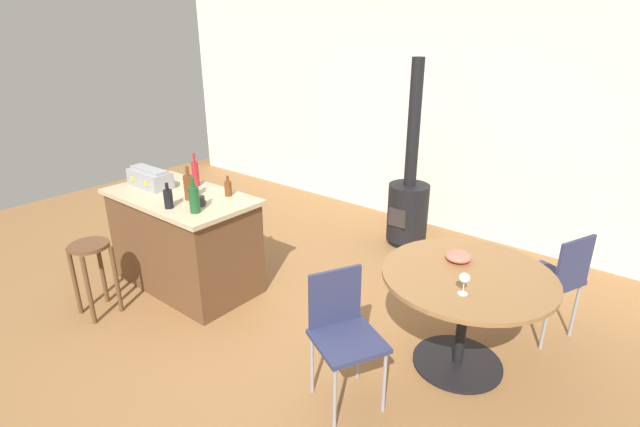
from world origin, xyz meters
The scene contains 18 objects.
ground_plane centered at (0.00, 0.00, 0.00)m, with size 8.80×8.80×0.00m, color olive.
back_wall centered at (0.00, 2.88, 1.35)m, with size 8.00×0.10×2.70m, color silver.
kitchen_island centered at (-0.88, 0.09, 0.45)m, with size 1.39×0.77×0.89m.
wooden_stool centered at (-1.06, -0.69, 0.46)m, with size 0.31×0.31×0.64m.
dining_table centered at (1.57, 0.59, 0.57)m, with size 1.15×1.15×0.74m.
folding_chair_near centered at (1.96, 1.35, 0.53)m, with size 0.52×0.52×0.88m.
folding_chair_far centered at (1.11, -0.17, 0.52)m, with size 0.54×0.54×0.87m.
wood_stove centered at (0.25, 2.17, 0.49)m, with size 0.44×0.45×1.99m.
toolbox centered at (-1.28, 0.06, 0.97)m, with size 0.45×0.22×0.17m.
bottle_0 centered at (-0.42, -0.09, 1.00)m, with size 0.08×0.08×0.29m.
bottle_1 centered at (-0.97, 0.34, 1.01)m, with size 0.06×0.06×0.31m.
bottle_2 centered at (-0.67, -0.16, 0.97)m, with size 0.07×0.07×0.21m.
bottle_3 centered at (-0.71, 0.07, 1.00)m, with size 0.08×0.08×0.29m.
bottle_4 centered at (-0.52, 0.34, 0.96)m, with size 0.06×0.06×0.18m.
cup_0 centered at (-0.50, 0.03, 0.93)m, with size 0.11×0.07×0.08m.
cup_1 centered at (-0.98, 0.22, 0.93)m, with size 0.11×0.07×0.08m.
wine_glass centered at (1.65, 0.33, 0.84)m, with size 0.07×0.07×0.14m.
serving_bowl centered at (1.44, 0.72, 0.77)m, with size 0.18×0.18×0.07m, color #DB6651.
Camera 1 is at (2.59, -2.22, 2.28)m, focal length 26.94 mm.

